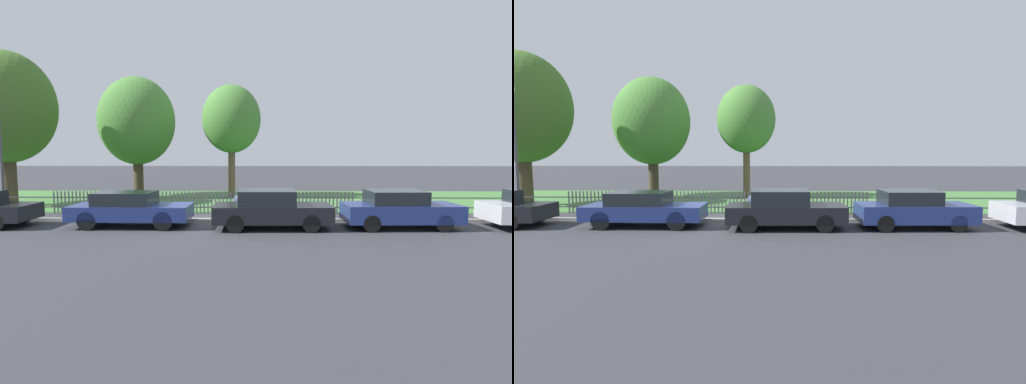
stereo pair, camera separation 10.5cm
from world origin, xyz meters
TOP-DOWN VIEW (x-y plane):
  - ground_plane at (0.00, 0.00)m, footprint 120.00×120.00m
  - kerb_stone at (0.00, 0.10)m, footprint 41.07×0.20m
  - grass_strip at (0.00, 7.14)m, footprint 41.07×10.02m
  - park_fence at (0.00, 2.14)m, footprint 41.07×0.05m
  - parked_car_black_saloon at (-2.16, -1.02)m, footprint 4.30×1.72m
  - parked_car_navy_estate at (2.95, -1.29)m, footprint 4.20×1.85m
  - parked_car_red_compact at (7.54, -1.14)m, footprint 4.05×1.82m
  - covered_motorcycle at (2.31, 0.72)m, footprint 1.84×0.82m
  - tree_nearest_kerb at (-10.06, 4.47)m, footprint 4.77×4.77m
  - tree_behind_motorcycle at (-4.81, 8.52)m, footprint 4.49×4.49m
  - tree_mid_park at (0.82, 8.55)m, footprint 3.47×3.47m

SIDE VIEW (x-z plane):
  - ground_plane at x=0.00m, z-range 0.00..0.00m
  - grass_strip at x=0.00m, z-range 0.00..0.01m
  - kerb_stone at x=0.00m, z-range 0.00..0.12m
  - park_fence at x=0.00m, z-range 0.00..0.98m
  - parked_car_black_saloon at x=-2.16m, z-range 0.03..1.31m
  - parked_car_red_compact at x=7.54m, z-range 0.01..1.37m
  - parked_car_navy_estate at x=2.95m, z-range 0.01..1.39m
  - covered_motorcycle at x=2.31m, z-range 0.12..1.30m
  - tree_behind_motorcycle at x=-4.81m, z-range 0.95..8.06m
  - tree_mid_park at x=0.82m, z-range 1.29..7.93m
  - tree_nearest_kerb at x=-10.06m, z-range 1.04..8.70m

